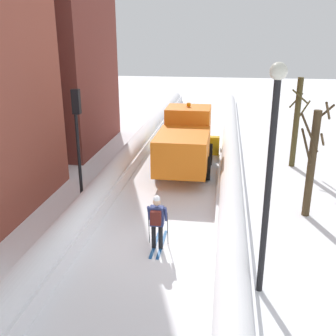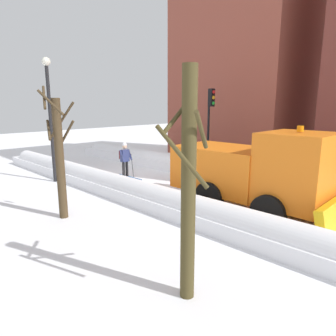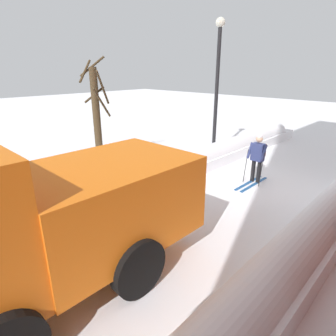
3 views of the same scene
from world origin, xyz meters
The scene contains 4 objects.
plow_truck centered at (0.39, 7.48, 1.48)m, with size 3.20×5.98×3.12m.
skier centered at (0.29, -0.03, 1.00)m, with size 0.62×1.80×1.81m.
street_lamp centered at (3.32, -1.72, 3.66)m, with size 0.40×0.40×5.86m.
bare_tree_near centered at (5.36, 3.14, 2.12)m, with size 1.07×1.17×4.35m.
Camera 3 is at (-3.98, 8.96, 3.89)m, focal length 30.05 mm.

